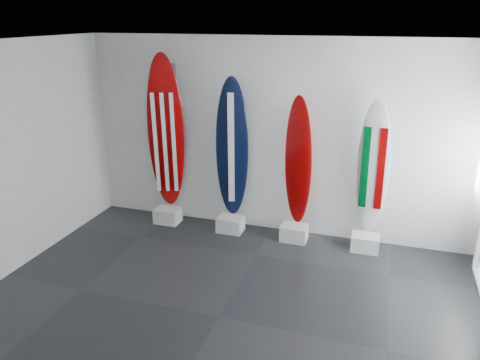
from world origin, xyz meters
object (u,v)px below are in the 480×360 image
(surfboard_italy, at_px, (373,168))
(surfboard_usa, at_px, (166,133))
(surfboard_swiss, at_px, (298,162))
(surfboard_navy, at_px, (232,149))

(surfboard_italy, bearing_deg, surfboard_usa, -174.78)
(surfboard_swiss, height_order, surfboard_italy, surfboard_italy)
(surfboard_navy, distance_m, surfboard_swiss, 1.03)
(surfboard_usa, distance_m, surfboard_navy, 1.12)
(surfboard_swiss, relative_size, surfboard_italy, 0.99)
(surfboard_swiss, distance_m, surfboard_italy, 1.06)
(surfboard_usa, bearing_deg, surfboard_swiss, -19.13)
(surfboard_navy, height_order, surfboard_swiss, surfboard_navy)
(surfboard_usa, height_order, surfboard_swiss, surfboard_usa)
(surfboard_navy, xyz_separation_m, surfboard_swiss, (1.03, 0.00, -0.11))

